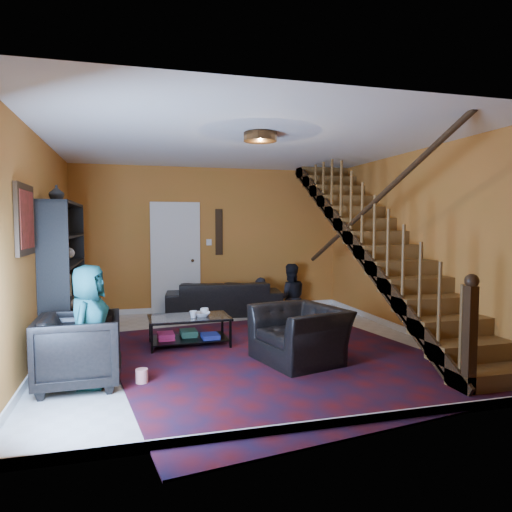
{
  "coord_description": "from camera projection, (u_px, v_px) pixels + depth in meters",
  "views": [
    {
      "loc": [
        -1.49,
        -6.11,
        1.7
      ],
      "look_at": [
        0.27,
        0.4,
        1.23
      ],
      "focal_mm": 32.0,
      "sensor_mm": 36.0,
      "label": 1
    }
  ],
  "objects": [
    {
      "name": "bookshelf",
      "position": [
        65.0,
        278.0,
        6.28
      ],
      "size": [
        0.35,
        1.8,
        2.0
      ],
      "color": "black",
      "rests_on": "floor"
    },
    {
      "name": "door",
      "position": [
        176.0,
        259.0,
        8.77
      ],
      "size": [
        0.82,
        0.05,
        2.05
      ],
      "primitive_type": "cube",
      "color": "silver",
      "rests_on": "floor"
    },
    {
      "name": "wall_hanging",
      "position": [
        219.0,
        232.0,
        8.95
      ],
      "size": [
        0.14,
        0.03,
        0.9
      ],
      "primitive_type": "cube",
      "color": "black",
      "rests_on": "room"
    },
    {
      "name": "sofa",
      "position": [
        224.0,
        298.0,
        8.63
      ],
      "size": [
        2.23,
        1.11,
        0.63
      ],
      "primitive_type": "imported",
      "rotation": [
        0.0,
        0.0,
        3.01
      ],
      "color": "black",
      "rests_on": "floor"
    },
    {
      "name": "bowl",
      "position": [
        202.0,
        314.0,
        6.34
      ],
      "size": [
        0.25,
        0.25,
        0.06
      ],
      "primitive_type": "imported",
      "rotation": [
        0.0,
        0.0,
        -0.07
      ],
      "color": "#999999",
      "rests_on": "coffee_table"
    },
    {
      "name": "coffee_table",
      "position": [
        189.0,
        329.0,
        6.35
      ],
      "size": [
        1.12,
        0.68,
        0.42
      ],
      "rotation": [
        0.0,
        0.0,
        0.03
      ],
      "color": "black",
      "rests_on": "floor"
    },
    {
      "name": "armchair_left",
      "position": [
        80.0,
        350.0,
        4.78
      ],
      "size": [
        0.86,
        0.83,
        0.77
      ],
      "primitive_type": "imported",
      "rotation": [
        0.0,
        0.0,
        1.59
      ],
      "color": "black",
      "rests_on": "floor"
    },
    {
      "name": "floor",
      "position": [
        245.0,
        346.0,
        6.4
      ],
      "size": [
        5.5,
        5.5,
        0.0
      ],
      "primitive_type": "plane",
      "color": "beige",
      "rests_on": "ground"
    },
    {
      "name": "ceiling_fixture",
      "position": [
        260.0,
        137.0,
        5.43
      ],
      "size": [
        0.4,
        0.4,
        0.1
      ],
      "primitive_type": "cylinder",
      "color": "#3F2814",
      "rests_on": "room"
    },
    {
      "name": "person_child",
      "position": [
        89.0,
        326.0,
        4.76
      ],
      "size": [
        0.56,
        0.71,
        1.29
      ],
      "primitive_type": "imported",
      "rotation": [
        0.0,
        0.0,
        1.31
      ],
      "color": "#175259",
      "rests_on": "armchair_left"
    },
    {
      "name": "staircase",
      "position": [
        382.0,
        244.0,
        6.85
      ],
      "size": [
        0.95,
        5.02,
        3.18
      ],
      "color": "brown",
      "rests_on": "floor"
    },
    {
      "name": "person_adult_a",
      "position": [
        260.0,
        306.0,
        8.88
      ],
      "size": [
        0.44,
        0.32,
        1.12
      ],
      "primitive_type": "imported",
      "rotation": [
        0.0,
        0.0,
        3.01
      ],
      "color": "black",
      "rests_on": "sofa"
    },
    {
      "name": "rug",
      "position": [
        276.0,
        358.0,
        5.78
      ],
      "size": [
        4.48,
        4.94,
        0.02
      ],
      "primitive_type": "cube",
      "rotation": [
        0.0,
        0.0,
        0.15
      ],
      "color": "#4A0D11",
      "rests_on": "floor"
    },
    {
      "name": "popcorn_bucket",
      "position": [
        142.0,
        376.0,
        4.84
      ],
      "size": [
        0.17,
        0.17,
        0.15
      ],
      "primitive_type": "cylinder",
      "rotation": [
        0.0,
        0.0,
        0.38
      ],
      "color": "red",
      "rests_on": "rug"
    },
    {
      "name": "cup_a",
      "position": [
        204.0,
        311.0,
        6.45
      ],
      "size": [
        0.12,
        0.12,
        0.09
      ],
      "primitive_type": "imported",
      "rotation": [
        0.0,
        0.0,
        -0.02
      ],
      "color": "#999999",
      "rests_on": "coffee_table"
    },
    {
      "name": "vase",
      "position": [
        56.0,
        193.0,
        5.72
      ],
      "size": [
        0.18,
        0.18,
        0.19
      ],
      "primitive_type": "imported",
      "color": "#999999",
      "rests_on": "bookshelf"
    },
    {
      "name": "cup_b",
      "position": [
        193.0,
        314.0,
        6.23
      ],
      "size": [
        0.13,
        0.13,
        0.1
      ],
      "primitive_type": "imported",
      "rotation": [
        0.0,
        0.0,
        0.31
      ],
      "color": "#999999",
      "rests_on": "coffee_table"
    },
    {
      "name": "framed_picture",
      "position": [
        25.0,
        220.0,
        4.74
      ],
      "size": [
        0.04,
        0.74,
        0.74
      ],
      "primitive_type": "cube",
      "color": "maroon",
      "rests_on": "room"
    },
    {
      "name": "armchair_right",
      "position": [
        300.0,
        335.0,
        5.61
      ],
      "size": [
        1.16,
        1.25,
        0.68
      ],
      "primitive_type": "imported",
      "rotation": [
        0.0,
        0.0,
        -1.31
      ],
      "color": "black",
      "rests_on": "floor"
    },
    {
      "name": "room",
      "position": [
        145.0,
        327.0,
        7.33
      ],
      "size": [
        5.5,
        5.5,
        5.5
      ],
      "color": "#BF692A",
      "rests_on": "ground"
    },
    {
      "name": "person_adult_b",
      "position": [
        290.0,
        298.0,
        9.03
      ],
      "size": [
        0.73,
        0.61,
        1.38
      ],
      "primitive_type": "imported",
      "rotation": [
        0.0,
        0.0,
        3.01
      ],
      "color": "black",
      "rests_on": "sofa"
    }
  ]
}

